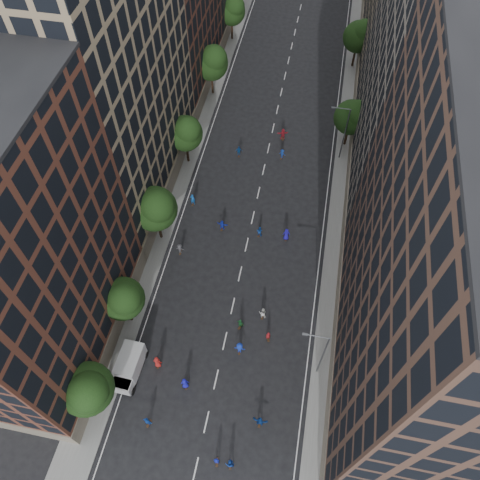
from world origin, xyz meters
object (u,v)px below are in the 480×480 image
at_px(skater_0, 185,383).
at_px(streetlamp_near, 321,353).
at_px(skater_2, 230,463).
at_px(streetlamp_far, 344,131).
at_px(cargo_van, 129,367).
at_px(skater_1, 217,461).

bearing_deg(skater_0, streetlamp_near, 177.01).
bearing_deg(skater_0, skater_2, 112.11).
distance_m(streetlamp_far, cargo_van, 41.98).
bearing_deg(skater_2, streetlamp_far, -116.14).
relative_size(skater_0, skater_2, 1.04).
xyz_separation_m(cargo_van, skater_2, (12.48, -7.10, -0.54)).
bearing_deg(skater_0, streetlamp_far, -130.65).
bearing_deg(skater_2, skater_0, -63.87).
height_order(streetlamp_near, skater_1, streetlamp_near).
distance_m(skater_0, skater_2, 9.12).
relative_size(streetlamp_near, skater_2, 5.12).
height_order(cargo_van, skater_0, cargo_van).
relative_size(streetlamp_far, cargo_van, 1.75).
height_order(streetlamp_near, skater_2, streetlamp_near).
height_order(streetlamp_far, cargo_van, streetlamp_far).
bearing_deg(streetlamp_near, streetlamp_far, 90.00).
height_order(streetlamp_far, skater_1, streetlamp_far).
xyz_separation_m(streetlamp_far, cargo_van, (-19.66, -36.90, -3.74)).
xyz_separation_m(streetlamp_near, skater_2, (-7.18, -11.00, -4.28)).
distance_m(skater_0, skater_1, 8.31).
bearing_deg(skater_1, streetlamp_far, -109.45).
bearing_deg(streetlamp_far, streetlamp_near, -90.00).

